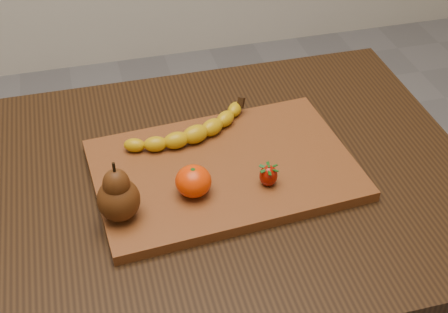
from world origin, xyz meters
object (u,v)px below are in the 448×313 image
object	(u,v)px
mandarin	(193,181)
pear	(117,190)
table	(196,219)
cutting_board	(224,170)

from	to	relation	value
mandarin	pear	bearing A→B (deg)	-169.81
table	pear	xyz separation A→B (m)	(-0.14, -0.08, 0.17)
table	cutting_board	xyz separation A→B (m)	(0.05, 0.00, 0.11)
table	pear	distance (m)	0.23
table	mandarin	size ratio (longest dim) A/B	16.60
pear	mandarin	size ratio (longest dim) A/B	1.77
cutting_board	table	bearing A→B (deg)	178.21
cutting_board	pear	size ratio (longest dim) A/B	4.22
mandarin	table	bearing A→B (deg)	77.77
table	mandarin	bearing A→B (deg)	-102.23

